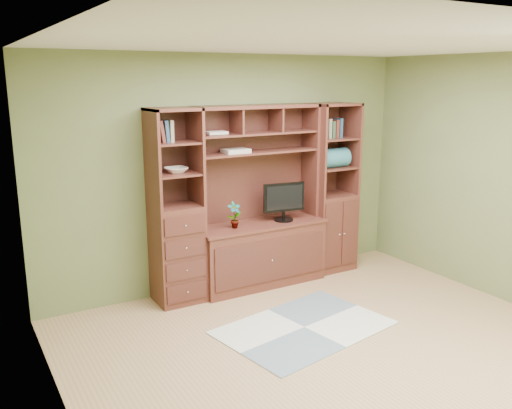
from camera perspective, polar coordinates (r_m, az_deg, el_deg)
room at (r=4.51m, az=9.36°, el=-0.32°), size 4.60×4.10×2.64m
center_hutch at (r=6.08m, az=0.48°, el=0.71°), size 1.54×0.53×2.05m
left_tower at (r=5.69m, az=-8.42°, el=-0.32°), size 0.50×0.45×2.05m
right_tower at (r=6.68m, az=7.89°, el=1.72°), size 0.55×0.45×2.05m
rug at (r=5.34m, az=5.11°, el=-12.76°), size 1.73×1.31×0.01m
monitor at (r=6.20m, az=2.96°, el=1.02°), size 0.53×0.30×0.61m
orchid at (r=5.92m, az=-2.30°, el=-1.12°), size 0.16×0.11×0.30m
magazines at (r=5.94m, az=-2.15°, el=5.67°), size 0.28×0.21×0.04m
bowl at (r=5.61m, az=-8.41°, el=3.61°), size 0.23×0.23×0.06m
blanket_teal at (r=6.56m, az=8.05°, el=4.87°), size 0.40×0.23×0.23m
blanket_red at (r=6.78m, az=8.60°, el=4.99°), size 0.36×0.20×0.20m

